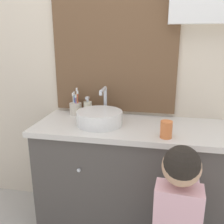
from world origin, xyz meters
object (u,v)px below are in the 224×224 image
(soap_dispenser, at_px, (88,108))
(child_figure, at_px, (178,211))
(toothbrush_holder, at_px, (76,108))
(sink_basin, at_px, (100,117))
(drinking_cup, at_px, (166,129))

(soap_dispenser, height_order, child_figure, soap_dispenser)
(toothbrush_holder, bearing_deg, sink_basin, -38.22)
(toothbrush_holder, xyz_separation_m, drinking_cup, (0.66, -0.34, 0.00))
(sink_basin, height_order, child_figure, sink_basin)
(sink_basin, distance_m, toothbrush_holder, 0.29)
(child_figure, xyz_separation_m, drinking_cup, (-0.07, 0.29, 0.31))
(child_figure, distance_m, drinking_cup, 0.43)
(sink_basin, bearing_deg, soap_dispenser, 128.79)
(sink_basin, bearing_deg, child_figure, -41.46)
(toothbrush_holder, relative_size, soap_dispenser, 1.36)
(soap_dispenser, bearing_deg, sink_basin, -51.21)
(soap_dispenser, distance_m, drinking_cup, 0.64)
(soap_dispenser, bearing_deg, child_figure, -43.77)
(soap_dispenser, bearing_deg, toothbrush_holder, 169.06)
(toothbrush_holder, relative_size, child_figure, 0.22)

